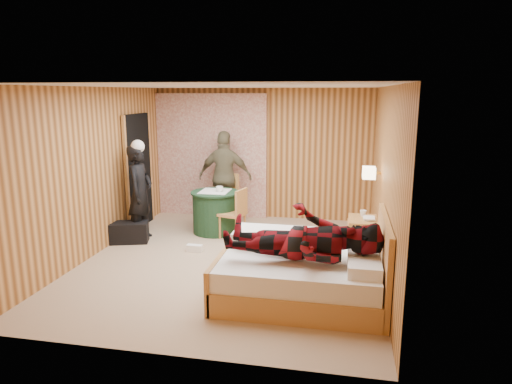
% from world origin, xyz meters
% --- Properties ---
extents(floor, '(4.20, 5.00, 0.01)m').
position_xyz_m(floor, '(0.00, 0.00, 0.00)').
color(floor, tan).
rests_on(floor, ground).
extents(ceiling, '(4.20, 5.00, 0.01)m').
position_xyz_m(ceiling, '(0.00, 0.00, 2.50)').
color(ceiling, silver).
rests_on(ceiling, wall_back).
extents(wall_back, '(4.20, 0.02, 2.50)m').
position_xyz_m(wall_back, '(0.00, 2.50, 1.25)').
color(wall_back, tan).
rests_on(wall_back, floor).
extents(wall_left, '(0.02, 5.00, 2.50)m').
position_xyz_m(wall_left, '(-2.10, 0.00, 1.25)').
color(wall_left, tan).
rests_on(wall_left, floor).
extents(wall_right, '(0.02, 5.00, 2.50)m').
position_xyz_m(wall_right, '(2.10, 0.00, 1.25)').
color(wall_right, tan).
rests_on(wall_right, floor).
extents(curtain, '(2.20, 0.08, 2.40)m').
position_xyz_m(curtain, '(-1.00, 2.43, 1.20)').
color(curtain, silver).
rests_on(curtain, floor).
extents(doorway, '(0.06, 0.90, 2.05)m').
position_xyz_m(doorway, '(-2.06, 1.40, 1.02)').
color(doorway, black).
rests_on(doorway, floor).
extents(wall_lamp, '(0.26, 0.24, 0.16)m').
position_xyz_m(wall_lamp, '(1.92, 0.45, 1.30)').
color(wall_lamp, gold).
rests_on(wall_lamp, wall_right).
extents(bed, '(1.95, 1.50, 1.03)m').
position_xyz_m(bed, '(1.13, -0.97, 0.30)').
color(bed, tan).
rests_on(bed, floor).
extents(nightstand, '(0.45, 0.61, 0.59)m').
position_xyz_m(nightstand, '(1.88, 0.58, 0.30)').
color(nightstand, tan).
rests_on(nightstand, floor).
extents(round_table, '(0.84, 0.84, 0.74)m').
position_xyz_m(round_table, '(-0.62, 1.32, 0.37)').
color(round_table, '#1F432A').
rests_on(round_table, floor).
extents(chair_far, '(0.54, 0.54, 0.93)m').
position_xyz_m(chair_far, '(-0.59, 1.98, 0.54)').
color(chair_far, tan).
rests_on(chair_far, floor).
extents(chair_near, '(0.47, 0.47, 0.85)m').
position_xyz_m(chair_near, '(-0.18, 1.06, 0.49)').
color(chair_near, tan).
rests_on(chair_near, floor).
extents(duffel_bag, '(0.67, 0.48, 0.34)m').
position_xyz_m(duffel_bag, '(-1.85, 0.51, 0.17)').
color(duffel_bag, black).
rests_on(duffel_bag, floor).
extents(sneaker_left, '(0.25, 0.10, 0.11)m').
position_xyz_m(sneaker_left, '(-0.66, 0.28, 0.05)').
color(sneaker_left, white).
rests_on(sneaker_left, floor).
extents(sneaker_right, '(0.29, 0.21, 0.12)m').
position_xyz_m(sneaker_right, '(-0.06, 0.76, 0.06)').
color(sneaker_right, white).
rests_on(sneaker_right, floor).
extents(woman_standing, '(0.39, 0.58, 1.59)m').
position_xyz_m(woman_standing, '(-1.73, 0.74, 0.79)').
color(woman_standing, black).
rests_on(woman_standing, floor).
extents(man_at_table, '(1.02, 0.43, 1.72)m').
position_xyz_m(man_at_table, '(-0.62, 2.02, 0.86)').
color(man_at_table, '#6A6246').
rests_on(man_at_table, floor).
extents(man_on_bed, '(0.86, 0.67, 1.77)m').
position_xyz_m(man_on_bed, '(1.15, -1.20, 0.94)').
color(man_on_bed, maroon).
rests_on(man_on_bed, bed).
extents(book_lower, '(0.18, 0.23, 0.02)m').
position_xyz_m(book_lower, '(1.88, 0.53, 0.60)').
color(book_lower, white).
rests_on(book_lower, nightstand).
extents(book_upper, '(0.17, 0.23, 0.02)m').
position_xyz_m(book_upper, '(1.88, 0.53, 0.62)').
color(book_upper, white).
rests_on(book_upper, nightstand).
extents(cup_nightstand, '(0.12, 0.12, 0.09)m').
position_xyz_m(cup_nightstand, '(1.88, 0.71, 0.63)').
color(cup_nightstand, white).
rests_on(cup_nightstand, nightstand).
extents(cup_table, '(0.15, 0.15, 0.10)m').
position_xyz_m(cup_table, '(-0.52, 1.27, 0.79)').
color(cup_table, white).
rests_on(cup_table, round_table).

